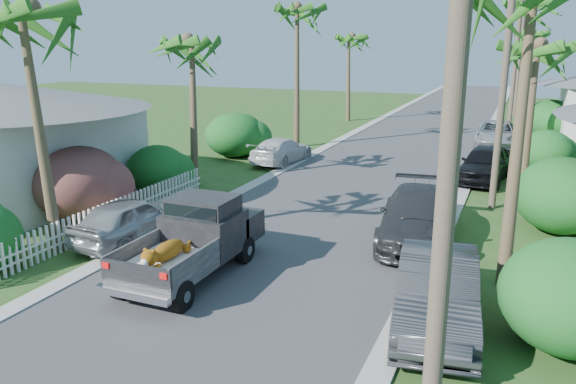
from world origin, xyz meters
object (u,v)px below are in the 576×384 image
at_px(parked_car_rm, 417,217).
at_px(parked_car_lf, 281,151).
at_px(parked_car_ln, 131,219).
at_px(utility_pole_a, 448,173).
at_px(palm_l_b, 190,41).
at_px(parked_car_rn, 437,292).
at_px(palm_r_c, 532,3).
at_px(pickup_truck, 199,236).
at_px(palm_r_d, 534,33).
at_px(palm_l_c, 297,8).
at_px(palm_r_b, 538,46).
at_px(utility_pole_d, 520,60).
at_px(parked_car_rf, 485,164).
at_px(palm_l_d, 350,37).
at_px(utility_pole_c, 515,68).
at_px(palm_l_a, 26,10).
at_px(utility_pole_b, 504,85).
at_px(parked_car_rd, 497,134).

distance_m(parked_car_rm, parked_car_lf, 12.53).
height_order(parked_car_ln, utility_pole_a, utility_pole_a).
distance_m(parked_car_lf, palm_l_b, 7.91).
distance_m(parked_car_rn, palm_r_c, 24.22).
distance_m(pickup_truck, parked_car_lf, 14.32).
bearing_deg(palm_r_d, utility_pole_a, -91.23).
relative_size(parked_car_rn, parked_car_ln, 1.16).
xyz_separation_m(parked_car_rm, utility_pole_a, (2.00, -10.29, 3.81)).
distance_m(palm_l_c, palm_r_b, 14.55).
height_order(pickup_truck, utility_pole_d, utility_pole_d).
relative_size(pickup_truck, palm_r_d, 0.64).
height_order(parked_car_rf, utility_pole_d, utility_pole_d).
distance_m(parked_car_rn, palm_l_b, 15.81).
relative_size(palm_l_d, utility_pole_a, 0.86).
height_order(palm_l_c, utility_pole_c, palm_l_c).
bearing_deg(palm_l_a, palm_l_c, 89.40).
xyz_separation_m(palm_r_c, utility_pole_c, (-0.60, 2.00, -3.51)).
distance_m(palm_l_a, utility_pole_a, 13.03).
xyz_separation_m(parked_car_ln, utility_pole_a, (10.31, -6.79, 3.89)).
relative_size(palm_l_b, utility_pole_a, 0.82).
bearing_deg(palm_l_d, utility_pole_c, -26.38).
bearing_deg(parked_car_lf, palm_l_a, 90.15).
height_order(parked_car_lf, utility_pole_c, utility_pole_c).
distance_m(parked_car_rn, utility_pole_b, 10.77).
relative_size(parked_car_rf, utility_pole_c, 0.52).
bearing_deg(parked_car_ln, palm_l_a, 54.68).
distance_m(palm_l_c, palm_r_d, 21.95).
bearing_deg(parked_car_rd, pickup_truck, -106.21).
xyz_separation_m(pickup_truck, parked_car_rd, (6.43, 23.50, -0.29)).
distance_m(palm_r_c, utility_pole_b, 13.48).
height_order(pickup_truck, palm_l_a, palm_l_a).
relative_size(parked_car_rd, parked_car_lf, 1.17).
relative_size(parked_car_rm, parked_car_rd, 1.05).
relative_size(parked_car_rn, palm_l_d, 0.63).
bearing_deg(utility_pole_b, utility_pole_d, 90.00).
bearing_deg(parked_car_rm, utility_pole_a, -85.87).
bearing_deg(pickup_truck, palm_l_c, 103.89).
relative_size(palm_l_c, utility_pole_d, 1.02).
relative_size(parked_car_lf, palm_r_c, 0.47).
distance_m(palm_r_b, utility_pole_d, 28.05).
distance_m(parked_car_ln, utility_pole_a, 12.94).
bearing_deg(utility_pole_b, utility_pole_c, 90.00).
relative_size(palm_r_d, utility_pole_c, 0.89).
height_order(parked_car_rf, palm_r_b, palm_r_b).
xyz_separation_m(parked_car_lf, palm_l_c, (-1.00, 4.61, 7.27)).
bearing_deg(utility_pole_a, palm_l_c, 115.80).
xyz_separation_m(parked_car_ln, parked_car_lf, (-0.29, 12.61, -0.06)).
relative_size(palm_l_a, palm_r_c, 0.87).
distance_m(parked_car_lf, palm_l_d, 17.65).
xyz_separation_m(parked_car_rf, palm_r_c, (1.20, 8.65, 7.32)).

